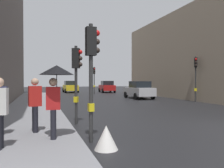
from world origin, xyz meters
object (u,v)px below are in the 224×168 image
at_px(car_yellow_taxi, 70,87).
at_px(warning_sign_triangle, 106,138).
at_px(pedestrian_in_red_jacket, 35,102).
at_px(car_silver_hatchback, 139,90).
at_px(traffic_light_near_right, 77,70).
at_px(car_red_sedan, 107,87).
at_px(traffic_light_far_median, 94,75).
at_px(pedestrian_with_umbrella, 56,81).
at_px(traffic_light_mid_street, 196,70).
at_px(traffic_light_near_left, 92,61).

relative_size(car_yellow_taxi, warning_sign_triangle, 6.53).
bearing_deg(pedestrian_in_red_jacket, car_yellow_taxi, 80.50).
distance_m(car_silver_hatchback, car_yellow_taxi, 14.93).
distance_m(traffic_light_near_right, car_silver_hatchback, 14.48).
xyz_separation_m(car_red_sedan, car_yellow_taxi, (-5.34, 1.59, 0.00)).
distance_m(traffic_light_far_median, pedestrian_with_umbrella, 24.14).
height_order(car_yellow_taxi, warning_sign_triangle, car_yellow_taxi).
distance_m(car_silver_hatchback, car_red_sedan, 12.42).
bearing_deg(car_yellow_taxi, car_silver_hatchback, -69.79).
bearing_deg(traffic_light_near_right, warning_sign_triangle, -86.87).
xyz_separation_m(car_silver_hatchback, pedestrian_in_red_jacket, (-9.79, -13.63, 0.25)).
distance_m(car_red_sedan, warning_sign_triangle, 29.27).
bearing_deg(traffic_light_mid_street, pedestrian_with_umbrella, -141.25).
bearing_deg(traffic_light_far_median, car_yellow_taxi, 114.18).
bearing_deg(warning_sign_triangle, traffic_light_near_right, 93.13).
xyz_separation_m(traffic_light_near_left, pedestrian_with_umbrella, (-1.04, 0.13, -0.60)).
bearing_deg(traffic_light_mid_street, traffic_light_far_median, 113.35).
xyz_separation_m(traffic_light_far_median, pedestrian_with_umbrella, (-6.50, -23.24, -0.67)).
height_order(traffic_light_near_left, traffic_light_far_median, traffic_light_far_median).
bearing_deg(pedestrian_in_red_jacket, warning_sign_triangle, -48.23).
height_order(traffic_light_near_right, car_yellow_taxi, traffic_light_near_right).
height_order(pedestrian_with_umbrella, warning_sign_triangle, pedestrian_with_umbrella).
distance_m(traffic_light_near_left, warning_sign_triangle, 2.29).
bearing_deg(pedestrian_with_umbrella, pedestrian_in_red_jacket, 118.64).
bearing_deg(traffic_light_far_median, traffic_light_mid_street, -66.65).
relative_size(car_yellow_taxi, pedestrian_in_red_jacket, 2.40).
bearing_deg(car_red_sedan, car_silver_hatchback, -90.84).
relative_size(traffic_light_far_median, pedestrian_with_umbrella, 1.70).
relative_size(car_silver_hatchback, car_red_sedan, 0.97).
distance_m(traffic_light_near_right, pedestrian_with_umbrella, 3.05).
height_order(car_red_sedan, pedestrian_in_red_jacket, pedestrian_in_red_jacket).
bearing_deg(car_red_sedan, car_yellow_taxi, 163.38).
bearing_deg(traffic_light_near_left, traffic_light_far_median, 76.86).
bearing_deg(traffic_light_far_median, car_red_sedan, 53.59).
bearing_deg(pedestrian_in_red_jacket, traffic_light_far_median, 72.25).
relative_size(traffic_light_far_median, car_silver_hatchback, 0.87).
distance_m(traffic_light_near_left, car_yellow_taxi, 29.06).
relative_size(traffic_light_near_left, traffic_light_mid_street, 0.91).
relative_size(car_red_sedan, pedestrian_with_umbrella, 2.02).
bearing_deg(traffic_light_near_right, traffic_light_near_left, -89.97).
relative_size(traffic_light_near_right, traffic_light_mid_street, 0.85).
relative_size(traffic_light_near_left, pedestrian_in_red_jacket, 2.00).
bearing_deg(car_red_sedan, warning_sign_triangle, -106.12).
bearing_deg(warning_sign_triangle, traffic_light_far_median, 77.77).
relative_size(traffic_light_far_median, pedestrian_in_red_jacket, 2.06).
xyz_separation_m(traffic_light_near_right, car_silver_hatchback, (8.15, 11.89, -1.40)).
bearing_deg(warning_sign_triangle, car_red_sedan, 73.88).
height_order(traffic_light_near_right, car_red_sedan, traffic_light_near_right).
distance_m(traffic_light_mid_street, car_yellow_taxi, 20.68).
height_order(car_yellow_taxi, pedestrian_with_umbrella, pedestrian_with_umbrella).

